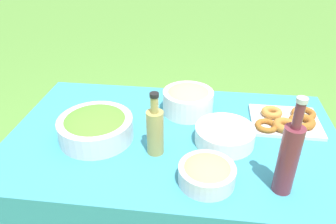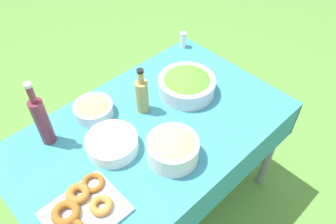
{
  "view_description": "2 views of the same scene",
  "coord_description": "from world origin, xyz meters",
  "px_view_note": "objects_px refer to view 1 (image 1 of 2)",
  "views": [
    {
      "loc": [
        -0.12,
        1.16,
        1.59
      ],
      "look_at": [
        0.02,
        -0.01,
        0.88
      ],
      "focal_mm": 35.0,
      "sensor_mm": 36.0,
      "label": 1
    },
    {
      "loc": [
        -0.69,
        -0.84,
        2.01
      ],
      "look_at": [
        0.06,
        -0.06,
        0.89
      ],
      "focal_mm": 35.0,
      "sensor_mm": 36.0,
      "label": 2
    }
  ],
  "objects_px": {
    "donut_platter": "(287,120)",
    "olive_oil_bottle": "(155,130)",
    "plate_stack": "(225,135)",
    "salad_bowl": "(96,126)",
    "pasta_bowl": "(188,99)",
    "wine_bottle": "(289,157)",
    "bread_bowl": "(207,173)"
  },
  "relations": [
    {
      "from": "donut_platter",
      "to": "olive_oil_bottle",
      "type": "relative_size",
      "value": 1.2
    },
    {
      "from": "donut_platter",
      "to": "olive_oil_bottle",
      "type": "xyz_separation_m",
      "value": [
        0.56,
        0.27,
        0.08
      ]
    },
    {
      "from": "donut_platter",
      "to": "plate_stack",
      "type": "bearing_deg",
      "value": 31.65
    },
    {
      "from": "salad_bowl",
      "to": "plate_stack",
      "type": "bearing_deg",
      "value": -176.26
    },
    {
      "from": "pasta_bowl",
      "to": "donut_platter",
      "type": "height_order",
      "value": "pasta_bowl"
    },
    {
      "from": "pasta_bowl",
      "to": "salad_bowl",
      "type": "bearing_deg",
      "value": 35.92
    },
    {
      "from": "wine_bottle",
      "to": "bread_bowl",
      "type": "distance_m",
      "value": 0.28
    },
    {
      "from": "salad_bowl",
      "to": "donut_platter",
      "type": "distance_m",
      "value": 0.85
    },
    {
      "from": "pasta_bowl",
      "to": "bread_bowl",
      "type": "distance_m",
      "value": 0.49
    },
    {
      "from": "plate_stack",
      "to": "olive_oil_bottle",
      "type": "height_order",
      "value": "olive_oil_bottle"
    },
    {
      "from": "donut_platter",
      "to": "plate_stack",
      "type": "relative_size",
      "value": 1.3
    },
    {
      "from": "pasta_bowl",
      "to": "olive_oil_bottle",
      "type": "bearing_deg",
      "value": 72.48
    },
    {
      "from": "olive_oil_bottle",
      "to": "wine_bottle",
      "type": "height_order",
      "value": "wine_bottle"
    },
    {
      "from": "wine_bottle",
      "to": "olive_oil_bottle",
      "type": "bearing_deg",
      "value": -18.36
    },
    {
      "from": "salad_bowl",
      "to": "olive_oil_bottle",
      "type": "height_order",
      "value": "olive_oil_bottle"
    },
    {
      "from": "donut_platter",
      "to": "plate_stack",
      "type": "distance_m",
      "value": 0.33
    },
    {
      "from": "plate_stack",
      "to": "bread_bowl",
      "type": "height_order",
      "value": "bread_bowl"
    },
    {
      "from": "salad_bowl",
      "to": "wine_bottle",
      "type": "bearing_deg",
      "value": 163.31
    },
    {
      "from": "plate_stack",
      "to": "wine_bottle",
      "type": "bearing_deg",
      "value": 126.89
    },
    {
      "from": "olive_oil_bottle",
      "to": "donut_platter",
      "type": "bearing_deg",
      "value": -153.85
    },
    {
      "from": "donut_platter",
      "to": "olive_oil_bottle",
      "type": "bearing_deg",
      "value": 26.15
    },
    {
      "from": "salad_bowl",
      "to": "plate_stack",
      "type": "xyz_separation_m",
      "value": [
        -0.54,
        -0.04,
        -0.02
      ]
    },
    {
      "from": "pasta_bowl",
      "to": "plate_stack",
      "type": "height_order",
      "value": "pasta_bowl"
    },
    {
      "from": "salad_bowl",
      "to": "wine_bottle",
      "type": "distance_m",
      "value": 0.76
    },
    {
      "from": "plate_stack",
      "to": "olive_oil_bottle",
      "type": "relative_size",
      "value": 0.92
    },
    {
      "from": "wine_bottle",
      "to": "bread_bowl",
      "type": "bearing_deg",
      "value": -1.42
    },
    {
      "from": "plate_stack",
      "to": "olive_oil_bottle",
      "type": "bearing_deg",
      "value": 19.9
    },
    {
      "from": "plate_stack",
      "to": "bread_bowl",
      "type": "xyz_separation_m",
      "value": [
        0.07,
        0.25,
        0.01
      ]
    },
    {
      "from": "plate_stack",
      "to": "bread_bowl",
      "type": "bearing_deg",
      "value": 74.68
    },
    {
      "from": "pasta_bowl",
      "to": "donut_platter",
      "type": "bearing_deg",
      "value": 172.84
    },
    {
      "from": "plate_stack",
      "to": "donut_platter",
      "type": "bearing_deg",
      "value": -148.35
    },
    {
      "from": "pasta_bowl",
      "to": "bread_bowl",
      "type": "height_order",
      "value": "pasta_bowl"
    }
  ]
}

